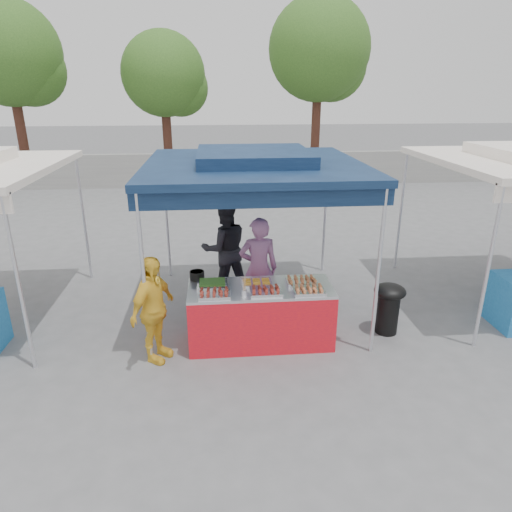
{
  "coord_description": "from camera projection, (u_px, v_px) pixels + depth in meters",
  "views": [
    {
      "loc": [
        -0.58,
        -5.82,
        3.44
      ],
      "look_at": [
        0.0,
        0.6,
        1.05
      ],
      "focal_mm": 32.0,
      "sensor_mm": 36.0,
      "label": 1
    }
  ],
  "objects": [
    {
      "name": "food_tray_br",
      "position": [
        302.0,
        281.0,
        6.4
      ],
      "size": [
        0.42,
        0.3,
        0.07
      ],
      "color": "white",
      "rests_on": "vendor_table"
    },
    {
      "name": "vendor_table",
      "position": [
        260.0,
        315.0,
        6.44
      ],
      "size": [
        2.0,
        0.8,
        0.85
      ],
      "color": "red",
      "rests_on": "ground_plane"
    },
    {
      "name": "crate_stacked",
      "position": [
        281.0,
        295.0,
        7.01
      ],
      "size": [
        0.47,
        0.33,
        0.28
      ],
      "primitive_type": "cube",
      "color": "blue",
      "rests_on": "crate_right"
    },
    {
      "name": "skewer_cup",
      "position": [
        244.0,
        293.0,
        6.0
      ],
      "size": [
        0.07,
        0.07,
        0.09
      ],
      "primitive_type": "cylinder",
      "color": "silver",
      "rests_on": "vendor_table"
    },
    {
      "name": "food_tray_bm",
      "position": [
        256.0,
        283.0,
        6.35
      ],
      "size": [
        0.42,
        0.3,
        0.07
      ],
      "color": "white",
      "rests_on": "vendor_table"
    },
    {
      "name": "tree_2",
      "position": [
        322.0,
        54.0,
        17.86
      ],
      "size": [
        3.96,
        3.96,
        6.81
      ],
      "color": "#4A271C",
      "rests_on": "ground_plane"
    },
    {
      "name": "back_wall",
      "position": [
        231.0,
        169.0,
        16.74
      ],
      "size": [
        40.0,
        0.25,
        1.2
      ],
      "primitive_type": "cube",
      "color": "gray",
      "rests_on": "ground_plane"
    },
    {
      "name": "food_tray_bl",
      "position": [
        212.0,
        284.0,
        6.32
      ],
      "size": [
        0.42,
        0.3,
        0.07
      ],
      "color": "white",
      "rests_on": "vendor_table"
    },
    {
      "name": "food_tray_fl",
      "position": [
        214.0,
        294.0,
        6.0
      ],
      "size": [
        0.42,
        0.3,
        0.07
      ],
      "color": "white",
      "rests_on": "vendor_table"
    },
    {
      "name": "vendor_woman",
      "position": [
        259.0,
        269.0,
        7.0
      ],
      "size": [
        0.6,
        0.4,
        1.64
      ],
      "primitive_type": "imported",
      "rotation": [
        0.0,
        0.0,
        3.15
      ],
      "color": "#9E6495",
      "rests_on": "ground_plane"
    },
    {
      "name": "food_tray_fm",
      "position": [
        266.0,
        291.0,
        6.08
      ],
      "size": [
        0.42,
        0.3,
        0.07
      ],
      "color": "white",
      "rests_on": "vendor_table"
    },
    {
      "name": "wok_burner",
      "position": [
        389.0,
        304.0,
        6.67
      ],
      "size": [
        0.46,
        0.46,
        0.78
      ],
      "rotation": [
        0.0,
        0.0,
        -0.37
      ],
      "color": "black",
      "rests_on": "ground_plane"
    },
    {
      "name": "crate_left",
      "position": [
        226.0,
        310.0,
        7.14
      ],
      "size": [
        0.52,
        0.36,
        0.31
      ],
      "primitive_type": "cube",
      "color": "blue",
      "rests_on": "ground_plane"
    },
    {
      "name": "tree_1",
      "position": [
        167.0,
        78.0,
        17.69
      ],
      "size": [
        3.31,
        3.21,
        5.52
      ],
      "color": "#4A271C",
      "rests_on": "ground_plane"
    },
    {
      "name": "main_canopy",
      "position": [
        254.0,
        164.0,
        6.76
      ],
      "size": [
        3.2,
        3.2,
        2.57
      ],
      "color": "silver",
      "rests_on": "ground_plane"
    },
    {
      "name": "crate_right",
      "position": [
        281.0,
        312.0,
        7.11
      ],
      "size": [
        0.5,
        0.35,
        0.3
      ],
      "primitive_type": "cube",
      "color": "blue",
      "rests_on": "ground_plane"
    },
    {
      "name": "ground_plane",
      "position": [
        260.0,
        337.0,
        6.68
      ],
      "size": [
        80.0,
        80.0,
        0.0
      ],
      "primitive_type": "plane",
      "color": "slate"
    },
    {
      "name": "cooking_pot",
      "position": [
        197.0,
        275.0,
        6.53
      ],
      "size": [
        0.21,
        0.21,
        0.12
      ],
      "primitive_type": "cylinder",
      "color": "black",
      "rests_on": "vendor_table"
    },
    {
      "name": "food_tray_fr",
      "position": [
        309.0,
        290.0,
        6.11
      ],
      "size": [
        0.42,
        0.3,
        0.07
      ],
      "color": "white",
      "rests_on": "vendor_table"
    },
    {
      "name": "helper_man",
      "position": [
        225.0,
        249.0,
        7.8
      ],
      "size": [
        0.94,
        0.81,
        1.69
      ],
      "primitive_type": "imported",
      "rotation": [
        0.0,
        0.0,
        3.36
      ],
      "color": "#222328",
      "rests_on": "ground_plane"
    },
    {
      "name": "tree_0",
      "position": [
        13.0,
        57.0,
        16.59
      ],
      "size": [
        3.8,
        3.79,
        6.51
      ],
      "color": "#4A271C",
      "rests_on": "ground_plane"
    },
    {
      "name": "customer_person",
      "position": [
        153.0,
        310.0,
        5.9
      ],
      "size": [
        0.72,
        0.92,
        1.46
      ],
      "primitive_type": "imported",
      "rotation": [
        0.0,
        0.0,
        1.08
      ],
      "color": "yellow",
      "rests_on": "ground_plane"
    }
  ]
}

